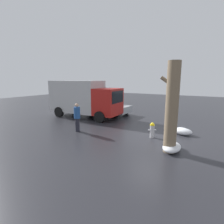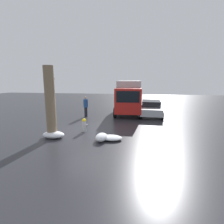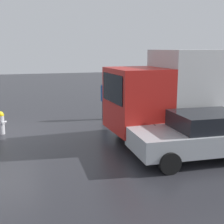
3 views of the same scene
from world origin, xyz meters
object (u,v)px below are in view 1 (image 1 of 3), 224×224
object	(u,v)px
delivery_truck	(84,98)
pedestrian	(77,116)
fire_hydrant	(152,130)
parked_car	(108,107)
tree_trunk	(172,108)

from	to	relation	value
delivery_truck	pedestrian	size ratio (longest dim) A/B	3.60
fire_hydrant	parked_car	distance (m)	7.49
pedestrian	delivery_truck	bearing A→B (deg)	67.89
tree_trunk	delivery_truck	size ratio (longest dim) A/B	0.62
fire_hydrant	tree_trunk	xyz separation A→B (m)	(-1.35, 1.53, 1.62)
tree_trunk	delivery_truck	distance (m)	9.34
tree_trunk	fire_hydrant	bearing A→B (deg)	-48.58
fire_hydrant	delivery_truck	bearing A→B (deg)	42.42
tree_trunk	parked_car	xyz separation A→B (m)	(7.28, -6.10, -1.36)
pedestrian	fire_hydrant	bearing A→B (deg)	-40.79
tree_trunk	parked_car	world-z (taller)	tree_trunk
fire_hydrant	delivery_truck	size ratio (longest dim) A/B	0.14
delivery_truck	fire_hydrant	bearing A→B (deg)	68.96
fire_hydrant	pedestrian	xyz separation A→B (m)	(4.54, 1.32, 0.54)
tree_trunk	pedestrian	size ratio (longest dim) A/B	2.25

